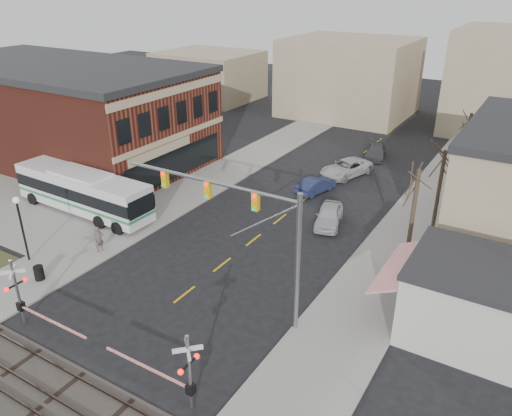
{
  "coord_description": "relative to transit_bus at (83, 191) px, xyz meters",
  "views": [
    {
      "loc": [
        16.63,
        -17.16,
        17.45
      ],
      "look_at": [
        1.18,
        8.4,
        3.5
      ],
      "focal_mm": 35.0,
      "sensor_mm": 36.0,
      "label": 1
    }
  ],
  "objects": [
    {
      "name": "awning_shop",
      "position": [
        30.07,
        0.03,
        0.29
      ],
      "size": [
        9.74,
        6.2,
        4.3
      ],
      "color": "beige",
      "rests_on": "ground"
    },
    {
      "name": "street_lamp",
      "position": [
        2.69,
        -7.28,
        1.5
      ],
      "size": [
        0.44,
        0.44,
        4.59
      ],
      "color": "black",
      "rests_on": "sidewalk_west"
    },
    {
      "name": "brick_building",
      "position": [
        -12.89,
        9.03,
        2.94
      ],
      "size": [
        30.4,
        15.4,
        9.6
      ],
      "color": "maroon",
      "rests_on": "ground"
    },
    {
      "name": "traffic_signal_mast",
      "position": [
        18.23,
        -4.31,
        3.93
      ],
      "size": [
        11.12,
        0.3,
        8.0
      ],
      "color": "gray",
      "rests_on": "ground"
    },
    {
      "name": "tree_east_c",
      "position": [
        25.1,
        19.03,
        1.85
      ],
      "size": [
        0.28,
        0.28,
        7.2
      ],
      "color": "#382B21",
      "rests_on": "sidewalk_east"
    },
    {
      "name": "car_c",
      "position": [
        14.96,
        18.59,
        -1.1
      ],
      "size": [
        4.22,
        6.11,
        1.55
      ],
      "primitive_type": "imported",
      "rotation": [
        0.0,
        0.0,
        -0.33
      ],
      "color": "#B6B6B6",
      "rests_on": "ground"
    },
    {
      "name": "transit_bus",
      "position": [
        0.0,
        0.0,
        0.0
      ],
      "size": [
        12.96,
        3.13,
        3.32
      ],
      "color": "silver",
      "rests_on": "ground"
    },
    {
      "name": "trash_bin",
      "position": [
        5.39,
        -8.47,
        -1.28
      ],
      "size": [
        0.6,
        0.6,
        0.93
      ],
      "primitive_type": "cylinder",
      "color": "black",
      "rests_on": "sidewalk_west"
    },
    {
      "name": "tree_east_a",
      "position": [
        24.6,
        5.03,
        1.62
      ],
      "size": [
        0.28,
        0.28,
        6.75
      ],
      "color": "#382B21",
      "rests_on": "sidewalk_east"
    },
    {
      "name": "car_a",
      "position": [
        17.75,
        8.19,
        -1.1
      ],
      "size": [
        2.91,
        4.81,
        1.53
      ],
      "primitive_type": "imported",
      "rotation": [
        0.0,
        0.0,
        0.26
      ],
      "color": "#B8B7BC",
      "rests_on": "ground"
    },
    {
      "name": "pedestrian_far",
      "position": [
        4.07,
        0.41,
        -0.95
      ],
      "size": [
        0.95,
        0.85,
        1.61
      ],
      "primitive_type": "imported",
      "rotation": [
        0.0,
        0.0,
        0.37
      ],
      "color": "#37365F",
      "rests_on": "sidewalk_west"
    },
    {
      "name": "pedestrian_near",
      "position": [
        5.94,
        -3.98,
        -0.83
      ],
      "size": [
        0.58,
        0.75,
        1.84
      ],
      "primitive_type": "imported",
      "rotation": [
        0.0,
        0.0,
        1.34
      ],
      "color": "#5F514C",
      "rests_on": "sidewalk_west"
    },
    {
      "name": "ballast_strip",
      "position": [
        14.1,
        -14.97,
        -1.84
      ],
      "size": [
        160.0,
        5.0,
        0.06
      ],
      "primitive_type": "cube",
      "color": "#332D28",
      "rests_on": "ground"
    },
    {
      "name": "car_b",
      "position": [
        14.22,
        13.39,
        -1.19
      ],
      "size": [
        2.44,
        4.37,
        1.36
      ],
      "primitive_type": "imported",
      "rotation": [
        0.0,
        0.0,
        2.89
      ],
      "color": "#1C2446",
      "rests_on": "ground"
    },
    {
      "name": "sidewalk_west",
      "position": [
        4.6,
        13.03,
        -1.81
      ],
      "size": [
        5.0,
        60.0,
        0.12
      ],
      "primitive_type": "cube",
      "color": "gray",
      "rests_on": "ground"
    },
    {
      "name": "tree_east_b",
      "position": [
        24.9,
        11.03,
        1.4
      ],
      "size": [
        0.28,
        0.28,
        6.3
      ],
      "color": "#382B21",
      "rests_on": "sidewalk_east"
    },
    {
      "name": "plaza_west",
      "position": [
        -7.9,
        -1.97,
        -1.82
      ],
      "size": [
        20.0,
        10.0,
        0.11
      ],
      "primitive_type": "cube",
      "color": "gray",
      "rests_on": "ground"
    },
    {
      "name": "rr_crossing_west",
      "position": [
        8.63,
        -11.64,
        0.1
      ],
      "size": [
        5.6,
        1.36,
        4.0
      ],
      "color": "gray",
      "rests_on": "ground"
    },
    {
      "name": "sidewalk_east",
      "position": [
        23.6,
        13.03,
        -1.81
      ],
      "size": [
        5.0,
        60.0,
        0.12
      ],
      "primitive_type": "cube",
      "color": "gray",
      "rests_on": "ground"
    },
    {
      "name": "car_d",
      "position": [
        15.63,
        25.15,
        -1.19
      ],
      "size": [
        2.97,
        4.98,
        1.35
      ],
      "primitive_type": "imported",
      "rotation": [
        0.0,
        0.0,
        0.25
      ],
      "color": "#3E3D42",
      "rests_on": "ground"
    },
    {
      "name": "rr_crossing_east",
      "position": [
        19.4,
        -11.61,
        0.1
      ],
      "size": [
        5.6,
        1.36,
        4.0
      ],
      "color": "gray",
      "rests_on": "ground"
    },
    {
      "name": "ground",
      "position": [
        14.1,
        -6.97,
        -1.87
      ],
      "size": [
        160.0,
        160.0,
        0.0
      ],
      "primitive_type": "plane",
      "color": "black",
      "rests_on": "ground"
    },
    {
      "name": "rail_tracks",
      "position": [
        14.1,
        -14.97,
        -1.75
      ],
      "size": [
        160.0,
        3.91,
        0.14
      ],
      "color": "#2D231E",
      "rests_on": "ground"
    }
  ]
}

